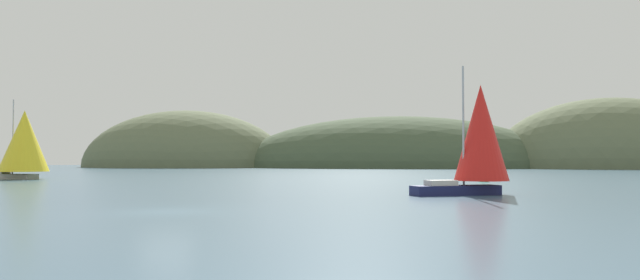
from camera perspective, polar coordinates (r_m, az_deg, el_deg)
The scene contains 7 objects.
ground_plane at distance 27.99m, azimuth -14.76°, elevation -6.78°, with size 360.00×360.00×0.00m, color #426075.
headland_left at distance 173.66m, azimuth -13.00°, elevation -2.59°, with size 60.13×44.00×32.69m, color #5B6647.
headland_right at distance 167.63m, azimuth 26.37°, elevation -2.47°, with size 59.90×44.00×36.15m, color #5B6647.
headland_center at distance 160.58m, azimuth 7.22°, elevation -2.68°, with size 88.67×44.00×27.90m, color #425138.
sailboat_red_spinnaker at distance 41.16m, azimuth 15.23°, elevation 0.33°, with size 7.30×5.36×8.70m.
sailboat_yellow_sail at distance 77.86m, azimuth -26.92°, elevation -0.21°, with size 9.33×6.20×9.53m.
channel_buoy at distance 64.97m, azimuth 15.65°, elevation -3.59°, with size 1.10×1.10×2.64m.
Camera 1 is at (11.44, -25.43, 2.45)m, focal length 32.85 mm.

